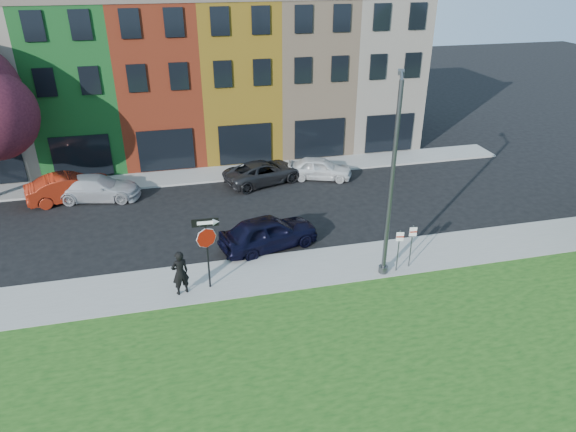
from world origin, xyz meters
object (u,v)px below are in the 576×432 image
object	(u,v)px
stop_sign	(206,239)
man	(180,273)
sedan_near	(269,232)
street_lamp	(392,182)

from	to	relation	value
stop_sign	man	xyz separation A→B (m)	(-1.15, -0.17, -1.29)
stop_sign	sedan_near	size ratio (longest dim) A/B	0.63
street_lamp	stop_sign	bearing A→B (deg)	-159.06
stop_sign	street_lamp	bearing A→B (deg)	-0.47
sedan_near	man	bearing A→B (deg)	111.12
stop_sign	street_lamp	xyz separation A→B (m)	(7.45, -0.44, 1.90)
man	street_lamp	xyz separation A→B (m)	(8.60, -0.28, 3.19)
sedan_near	street_lamp	world-z (taller)	street_lamp
stop_sign	street_lamp	world-z (taller)	street_lamp
man	sedan_near	size ratio (longest dim) A/B	0.39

